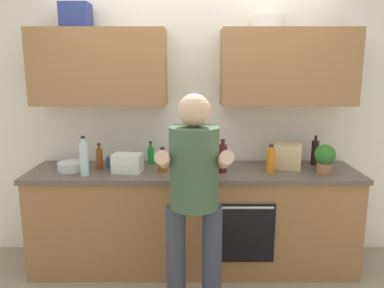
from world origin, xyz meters
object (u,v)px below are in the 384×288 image
Objects in this scene: bottle_water at (85,158)px; potted_herb at (326,158)px; bottle_wine at (223,158)px; bottle_soda at (152,155)px; bottle_soy at (316,152)px; grocery_bag_produce at (129,163)px; bottle_syrup at (164,162)px; cup_ceramic at (211,168)px; person_standing at (195,190)px; bottle_vinegar at (101,158)px; bottle_juice at (272,161)px; grocery_bag_bread at (289,156)px; mixing_bowl at (73,166)px; cup_tea at (112,162)px.

potted_herb is (1.99, 0.06, -0.01)m from bottle_water.
bottle_wine is 1.15× the size of potted_herb.
potted_herb reaches higher than bottle_soda.
potted_herb is (-0.01, -0.29, 0.02)m from bottle_soy.
bottle_water is 1.33× the size of potted_herb.
grocery_bag_produce is (-0.81, 0.01, -0.05)m from bottle_wine.
bottle_syrup is 1.92× the size of cup_ceramic.
cup_ceramic is (-0.11, -0.05, -0.07)m from bottle_wine.
cup_ceramic is (0.40, -0.08, -0.03)m from bottle_syrup.
person_standing is at bearing -67.40° from bottle_syrup.
bottle_water is at bearing -177.74° from cup_ceramic.
person_standing is 7.70× the size of bottle_soda.
grocery_bag_produce is at bearing -120.94° from bottle_soda.
person_standing is at bearing -111.72° from bottle_wine.
grocery_bag_produce is (0.34, 0.10, -0.07)m from bottle_water.
bottle_wine is (0.24, 0.61, 0.08)m from person_standing.
person_standing is 0.69m from bottle_syrup.
grocery_bag_produce is at bearing -175.75° from bottle_syrup.
person_standing reaches higher than bottle_vinegar.
bottle_juice is at bearing 5.78° from cup_ceramic.
bottle_vinegar is 1.92m from potted_herb.
bottle_vinegar reaches higher than grocery_bag_bread.
bottle_water is 0.36m from grocery_bag_produce.
bottle_syrup is 0.79m from mixing_bowl.
bottle_water reaches higher than bottle_vinegar.
person_standing is at bearing -142.00° from bottle_soy.
grocery_bag_produce is at bearing 179.53° from bottle_wine.
bottle_soda is 0.78× the size of bottle_soy.
potted_herb is 1.66m from grocery_bag_produce.
person_standing is 5.97× the size of bottle_soy.
grocery_bag_produce is (-1.66, 0.04, -0.06)m from potted_herb.
bottle_water reaches higher than bottle_soy.
bottle_syrup reaches higher than cup_ceramic.
bottle_wine is 1.23× the size of bottle_vinegar.
bottle_wine reaches higher than mixing_bowl.
bottle_soy is 2.17m from mixing_bowl.
person_standing is 14.71× the size of cup_ceramic.
bottle_juice is (1.47, -0.09, 0.01)m from bottle_vinegar.
person_standing is 1.08m from cup_tea.
bottle_juice is at bearing -3.61° from bottle_vinegar.
bottle_water is 0.65m from bottle_syrup.
cup_tea is (0.16, 0.27, -0.10)m from bottle_water.
bottle_soy is 1.93m from bottle_vinegar.
bottle_vinegar reaches higher than grocery_bag_produce.
bottle_wine is 1.06× the size of bottle_soy.
cup_ceramic is at bearing -5.00° from grocery_bag_produce.
bottle_soda is 0.73× the size of bottle_wine.
person_standing is 17.39× the size of cup_tea.
cup_ceramic is 0.72m from grocery_bag_bread.
bottle_vinegar is (-0.55, 0.06, 0.02)m from bottle_syrup.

